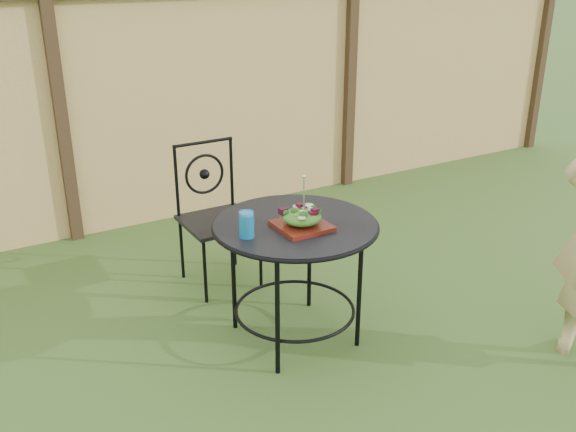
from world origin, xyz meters
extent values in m
plane|color=#264114|center=(0.00, 0.00, 0.00)|extent=(60.00, 60.00, 0.00)
cube|color=#E0BE6F|center=(0.00, 2.20, 0.90)|extent=(8.00, 0.05, 1.80)
cube|color=black|center=(-1.30, 2.15, 0.95)|extent=(0.09, 0.09, 1.90)
cube|color=black|center=(1.30, 2.15, 0.95)|extent=(0.09, 0.09, 1.90)
cube|color=black|center=(3.90, 2.15, 0.95)|extent=(0.09, 0.09, 1.90)
cylinder|color=black|center=(-0.53, 0.06, 0.71)|extent=(0.90, 0.90, 0.02)
torus|color=black|center=(-0.53, 0.06, 0.71)|extent=(0.92, 0.92, 0.02)
torus|color=black|center=(-0.53, 0.06, 0.18)|extent=(0.70, 0.70, 0.02)
cylinder|color=black|center=(-0.27, 0.33, 0.35)|extent=(0.03, 0.03, 0.71)
cylinder|color=black|center=(-0.79, 0.33, 0.35)|extent=(0.03, 0.03, 0.71)
cylinder|color=black|center=(-0.79, -0.20, 0.35)|extent=(0.03, 0.03, 0.71)
cylinder|color=black|center=(-0.27, -0.20, 0.35)|extent=(0.03, 0.03, 0.71)
cube|color=black|center=(-0.62, 0.89, 0.45)|extent=(0.46, 0.46, 0.03)
cylinder|color=black|center=(-0.62, 1.10, 0.94)|extent=(0.42, 0.02, 0.02)
torus|color=black|center=(-0.62, 1.10, 0.72)|extent=(0.28, 0.02, 0.28)
cylinder|color=black|center=(-0.82, 0.69, 0.22)|extent=(0.02, 0.02, 0.44)
cylinder|color=black|center=(-0.42, 0.69, 0.22)|extent=(0.02, 0.02, 0.44)
cylinder|color=black|center=(-0.82, 1.09, 0.22)|extent=(0.02, 0.02, 0.44)
cylinder|color=black|center=(-0.42, 1.09, 0.22)|extent=(0.02, 0.02, 0.44)
cylinder|color=black|center=(-0.82, 1.10, 0.70)|extent=(0.02, 0.02, 0.50)
cylinder|color=black|center=(-0.42, 1.10, 0.70)|extent=(0.02, 0.02, 0.50)
cube|color=#42090A|center=(-0.54, -0.02, 0.74)|extent=(0.27, 0.27, 0.02)
ellipsoid|color=#235614|center=(-0.54, -0.02, 0.79)|extent=(0.21, 0.21, 0.08)
cylinder|color=silver|center=(-0.53, -0.02, 0.92)|extent=(0.01, 0.01, 0.18)
cylinder|color=#0D6E9E|center=(-0.84, 0.03, 0.79)|extent=(0.08, 0.08, 0.14)
camera|label=1|loc=(-2.19, -2.71, 2.09)|focal=40.00mm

